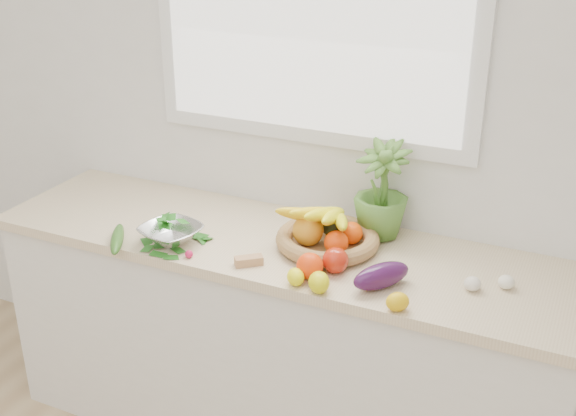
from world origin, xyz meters
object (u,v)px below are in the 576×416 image
at_px(potted_herb, 382,189).
at_px(colander_with_spinach, 171,229).
at_px(eggplant, 381,276).
at_px(apple, 335,260).
at_px(cucumber, 117,239).
at_px(fruit_basket, 327,234).

distance_m(potted_herb, colander_with_spinach, 0.79).
bearing_deg(potted_herb, colander_with_spinach, -150.47).
height_order(eggplant, colander_with_spinach, colander_with_spinach).
xyz_separation_m(apple, potted_herb, (0.05, 0.33, 0.15)).
relative_size(eggplant, potted_herb, 0.59).
xyz_separation_m(cucumber, potted_herb, (0.85, 0.47, 0.17)).
xyz_separation_m(eggplant, colander_with_spinach, (-0.80, -0.02, 0.02)).
bearing_deg(potted_herb, eggplant, -70.71).
height_order(eggplant, fruit_basket, fruit_basket).
distance_m(eggplant, potted_herb, 0.41).
relative_size(eggplant, fruit_basket, 0.47).
relative_size(potted_herb, colander_with_spinach, 1.42).
bearing_deg(fruit_basket, eggplant, -35.35).
relative_size(cucumber, colander_with_spinach, 0.95).
distance_m(apple, fruit_basket, 0.19).
bearing_deg(cucumber, apple, 10.26).
xyz_separation_m(potted_herb, fruit_basket, (-0.15, -0.17, -0.14)).
bearing_deg(eggplant, cucumber, -173.40).
distance_m(eggplant, cucumber, 0.98).
bearing_deg(apple, fruit_basket, 121.29).
bearing_deg(eggplant, apple, 169.46).
height_order(potted_herb, fruit_basket, potted_herb).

